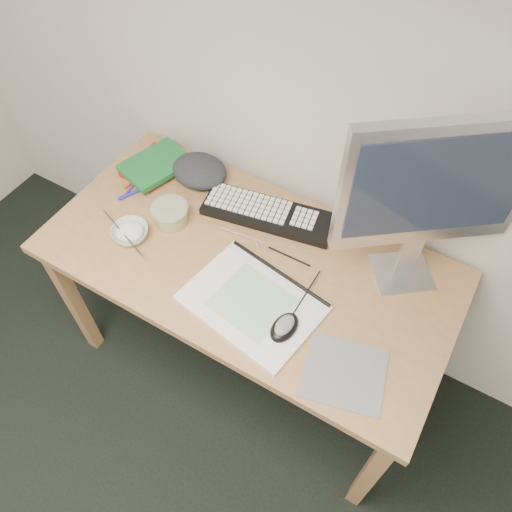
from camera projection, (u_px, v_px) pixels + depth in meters
The scene contains 18 objects.
desk at pixel (247, 273), 1.75m from camera, with size 1.40×0.70×0.75m.
mousepad at pixel (344, 373), 1.43m from camera, with size 0.23×0.21×0.00m, color slate.
sketchpad at pixel (252, 303), 1.57m from camera, with size 0.41×0.29×0.01m, color white.
keyboard at pixel (268, 214), 1.78m from camera, with size 0.47×0.15×0.03m, color black.
monitor at pixel (435, 190), 1.33m from camera, with size 0.45×0.35×0.62m.
mouse at pixel (284, 325), 1.49m from camera, with size 0.07×0.11×0.04m, color black.
rice_bowl at pixel (130, 233), 1.72m from camera, with size 0.13×0.13×0.04m, color white.
chopsticks at pixel (122, 233), 1.69m from camera, with size 0.02×0.02×0.25m, color silver.
fruit_tub at pixel (170, 214), 1.76m from camera, with size 0.13×0.13×0.06m, color gold.
book_red at pixel (153, 166), 1.93m from camera, with size 0.16×0.21×0.02m, color maroon.
book_green at pixel (156, 165), 1.91m from camera, with size 0.18×0.25×0.02m, color #1B6D2F.
cloth_lump at pixel (199, 171), 1.88m from camera, with size 0.18×0.15×0.07m, color #26272D.
pencil_pink at pixel (243, 235), 1.74m from camera, with size 0.01×0.01×0.17m, color pink.
pencil_tan at pixel (260, 254), 1.69m from camera, with size 0.01×0.01×0.16m, color tan.
pencil_black at pixel (289, 256), 1.68m from camera, with size 0.01×0.01×0.16m, color black.
marker_blue at pixel (136, 191), 1.86m from camera, with size 0.01×0.01×0.14m, color #2024B0.
marker_orange at pixel (136, 178), 1.90m from camera, with size 0.01×0.01×0.13m, color #CA5617.
marker_purple at pixel (130, 189), 1.87m from camera, with size 0.01×0.01×0.12m, color #63268E.
Camera 1 is at (0.46, 0.59, 2.10)m, focal length 35.00 mm.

